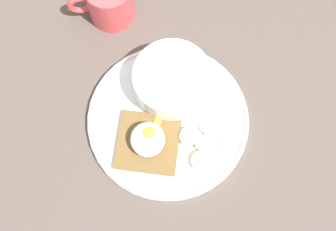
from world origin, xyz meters
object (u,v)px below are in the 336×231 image
banana_slice_front (188,137)px  banana_slice_left (201,161)px  poached_egg (148,139)px  banana_slice_back (204,144)px  banana_slice_inner (225,146)px  banana_slice_right (210,126)px  oatmeal_bowl (172,81)px  toast_slice (148,143)px  coffee_mug (109,1)px

banana_slice_front → banana_slice_left: (4.21, 1.34, 0.02)cm
poached_egg → banana_slice_back: 9.04cm
poached_egg → banana_slice_inner: bearing=78.2°
poached_egg → banana_slice_left: bearing=60.8°
banana_slice_left → banana_slice_right: size_ratio=1.17×
oatmeal_bowl → banana_slice_left: oatmeal_bowl is taller
banana_slice_front → banana_slice_back: same height
toast_slice → banana_slice_back: (1.55, 8.68, 0.07)cm
banana_slice_left → toast_slice: bearing=-118.5°
poached_egg → banana_slice_front: (0.13, 6.41, -2.12)cm
banana_slice_back → oatmeal_bowl: bearing=-162.1°
banana_slice_left → banana_slice_inner: 4.59cm
banana_slice_front → coffee_mug: bearing=-159.5°
banana_slice_back → coffee_mug: coffee_mug is taller
banana_slice_inner → coffee_mug: (-27.50, -14.94, 2.58)cm
banana_slice_left → banana_slice_inner: size_ratio=1.43×
banana_slice_left → coffee_mug: 31.32cm
banana_slice_front → banana_slice_left: same height
banana_slice_back → banana_slice_inner: 3.45cm
banana_slice_front → poached_egg: bearing=-91.1°
banana_slice_right → coffee_mug: bearing=-151.1°
banana_slice_left → coffee_mug: coffee_mug is taller
toast_slice → banana_slice_inner: (2.41, 12.02, -0.04)cm
banana_slice_front → coffee_mug: coffee_mug is taller
banana_slice_back → banana_slice_front: bearing=-124.3°
coffee_mug → banana_slice_left: bearing=20.1°
banana_slice_right → banana_slice_inner: same height
oatmeal_bowl → banana_slice_inner: (11.42, 6.74, -2.29)cm
oatmeal_bowl → banana_slice_back: bearing=17.9°
banana_slice_right → coffee_mug: size_ratio=0.35×
banana_slice_inner → coffee_mug: coffee_mug is taller
toast_slice → banana_slice_right: (-1.22, 10.26, -0.04)cm
toast_slice → banana_slice_inner: 12.26cm
banana_slice_left → banana_slice_back: banana_slice_left is taller
banana_slice_left → banana_slice_right: banana_slice_left is taller
banana_slice_right → banana_slice_inner: (3.63, 1.76, 0.01)cm
coffee_mug → banana_slice_right: bearing=28.9°
toast_slice → banana_slice_inner: banana_slice_inner is taller
toast_slice → banana_slice_front: banana_slice_front is taller
oatmeal_bowl → banana_slice_front: oatmeal_bowl is taller
banana_slice_right → banana_slice_front: bearing=-71.7°
toast_slice → coffee_mug: 25.38cm
toast_slice → banana_slice_left: size_ratio=2.61×
oatmeal_bowl → banana_slice_right: oatmeal_bowl is taller
banana_slice_back → coffee_mug: size_ratio=0.34×
toast_slice → banana_slice_back: bearing=79.9°
poached_egg → coffee_mug: 25.17cm
toast_slice → coffee_mug: coffee_mug is taller
oatmeal_bowl → toast_slice: bearing=-30.4°
poached_egg → banana_slice_left: 9.13cm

